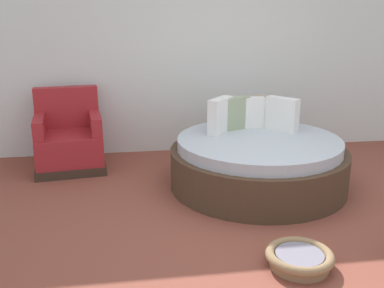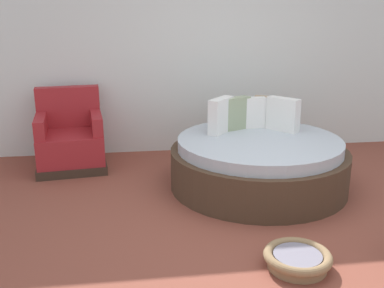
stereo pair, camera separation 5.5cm
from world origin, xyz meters
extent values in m
cube|color=brown|center=(0.00, 0.00, -0.01)|extent=(8.00, 8.00, 0.02)
cube|color=silver|center=(0.00, 2.47, 1.52)|extent=(8.00, 0.12, 3.05)
cylinder|color=#473323|center=(0.24, 1.00, 0.21)|extent=(1.89, 1.89, 0.42)
cylinder|color=#B2BCC6|center=(0.24, 1.00, 0.48)|extent=(1.74, 1.74, 0.12)
cube|color=white|center=(0.58, 1.28, 0.73)|extent=(0.33, 0.36, 0.37)
cube|color=tan|center=(0.48, 1.50, 0.71)|extent=(0.36, 0.26, 0.35)
cube|color=white|center=(0.25, 1.46, 0.71)|extent=(0.35, 0.13, 0.35)
cube|color=#93A37F|center=(0.05, 1.41, 0.72)|extent=(0.38, 0.26, 0.37)
cube|color=white|center=(-0.12, 1.30, 0.73)|extent=(0.34, 0.37, 0.38)
cube|color=#38281E|center=(-1.84, 1.88, 0.05)|extent=(0.89, 0.89, 0.10)
cube|color=#A32328|center=(-1.84, 1.88, 0.27)|extent=(0.84, 0.84, 0.34)
cube|color=#A32328|center=(-1.88, 2.19, 0.69)|extent=(0.77, 0.25, 0.50)
cube|color=#A32328|center=(-2.16, 1.85, 0.55)|extent=(0.20, 0.69, 0.22)
cube|color=#A32328|center=(-1.52, 1.92, 0.55)|extent=(0.20, 0.69, 0.22)
cylinder|color=#8E704C|center=(0.09, -0.60, 0.03)|extent=(0.44, 0.44, 0.06)
torus|color=#8E704C|center=(0.09, -0.60, 0.10)|extent=(0.51, 0.51, 0.07)
cylinder|color=gray|center=(0.09, -0.60, 0.08)|extent=(0.36, 0.36, 0.05)
camera|label=1|loc=(-1.14, -3.39, 1.85)|focal=41.74mm
camera|label=2|loc=(-1.08, -3.40, 1.85)|focal=41.74mm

